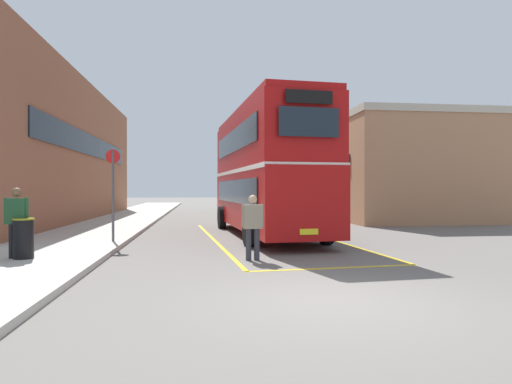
# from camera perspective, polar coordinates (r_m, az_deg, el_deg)

# --- Properties ---
(ground_plane) EXTENTS (135.60, 135.60, 0.00)m
(ground_plane) POSITION_cam_1_polar(r_m,az_deg,el_deg) (21.29, -1.42, -4.40)
(ground_plane) COLOR #66605B
(sidewalk_left) EXTENTS (4.00, 57.60, 0.14)m
(sidewalk_left) POSITION_cam_1_polar(r_m,az_deg,el_deg) (23.98, -17.69, -3.71)
(sidewalk_left) COLOR #B2ADA3
(sidewalk_left) RESTS_ON ground
(brick_building_left) EXTENTS (6.05, 23.12, 7.54)m
(brick_building_left) POSITION_cam_1_polar(r_m,az_deg,el_deg) (26.48, -27.03, 4.67)
(brick_building_left) COLOR brown
(brick_building_left) RESTS_ON ground
(depot_building_right) EXTENTS (7.78, 16.52, 5.86)m
(depot_building_right) POSITION_cam_1_polar(r_m,az_deg,el_deg) (30.20, 15.14, 2.58)
(depot_building_right) COLOR #AD7A56
(depot_building_right) RESTS_ON ground
(double_decker_bus) EXTENTS (3.43, 10.34, 4.75)m
(double_decker_bus) POSITION_cam_1_polar(r_m,az_deg,el_deg) (16.80, 1.21, 2.88)
(double_decker_bus) COLOR black
(double_decker_bus) RESTS_ON ground
(single_deck_bus) EXTENTS (2.80, 8.69, 3.02)m
(single_deck_bus) POSITION_cam_1_polar(r_m,az_deg,el_deg) (35.67, 0.05, 0.19)
(single_deck_bus) COLOR black
(single_deck_bus) RESTS_ON ground
(pedestrian_boarding) EXTENTS (0.55, 0.26, 1.64)m
(pedestrian_boarding) POSITION_cam_1_polar(r_m,az_deg,el_deg) (10.94, -0.43, -4.04)
(pedestrian_boarding) COLOR #2D2D38
(pedestrian_boarding) RESTS_ON ground
(pedestrian_waiting_near) EXTENTS (0.56, 0.27, 1.68)m
(pedestrian_waiting_near) POSITION_cam_1_polar(r_m,az_deg,el_deg) (11.87, -28.80, -2.92)
(pedestrian_waiting_near) COLOR black
(pedestrian_waiting_near) RESTS_ON sidewalk_left
(litter_bin) EXTENTS (0.48, 0.48, 0.96)m
(litter_bin) POSITION_cam_1_polar(r_m,az_deg,el_deg) (11.77, -28.09, -5.35)
(litter_bin) COLOR black
(litter_bin) RESTS_ON sidewalk_left
(bus_stop_sign) EXTENTS (0.43, 0.13, 2.89)m
(bus_stop_sign) POSITION_cam_1_polar(r_m,az_deg,el_deg) (14.48, -18.17, 0.69)
(bus_stop_sign) COLOR #4C4C51
(bus_stop_sign) RESTS_ON sidewalk_left
(bay_marking_yellow) EXTENTS (5.22, 12.52, 0.01)m
(bay_marking_yellow) POSITION_cam_1_polar(r_m,az_deg,el_deg) (15.03, 2.56, -6.41)
(bay_marking_yellow) COLOR gold
(bay_marking_yellow) RESTS_ON ground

